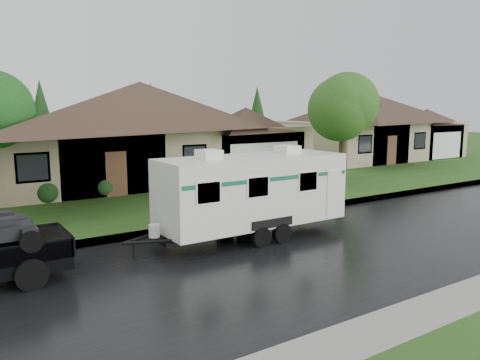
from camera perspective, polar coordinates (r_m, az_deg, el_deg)
name	(u,v)px	position (r m, az deg, el deg)	size (l,w,h in m)	color
ground	(245,240)	(15.40, 0.65, -7.32)	(140.00, 140.00, 0.00)	#294A17
road	(283,256)	(13.85, 5.32, -9.20)	(140.00, 8.00, 0.01)	black
curb	(211,223)	(17.23, -3.54, -5.31)	(140.00, 0.50, 0.15)	gray
lawn	(104,179)	(28.81, -16.20, 0.11)	(140.00, 26.00, 0.15)	#294A17
house_main	(147,119)	(28.17, -11.31, 7.29)	(19.44, 10.80, 6.90)	gray
house_neighbor	(372,119)	(40.50, 15.83, 7.18)	(15.12, 9.72, 6.45)	tan
tree_right_green	(344,106)	(26.72, 12.57, 8.79)	(3.66, 3.66, 6.05)	#382B1E
shrub_row	(177,179)	(24.16, -7.71, 0.13)	(13.60, 1.00, 1.00)	#143814
travel_trailer	(252,190)	(15.40, 1.52, -1.23)	(6.70, 2.35, 3.00)	white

